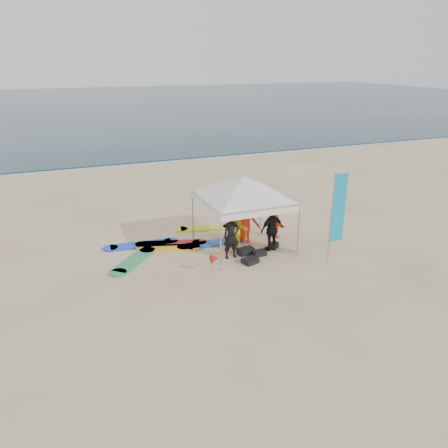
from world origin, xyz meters
name	(u,v)px	position (x,y,z in m)	size (l,w,h in m)	color
ground	(268,289)	(0.00, 0.00, 0.00)	(120.00, 120.00, 0.00)	beige
ocean	(83,104)	(0.00, 60.00, 0.04)	(160.00, 84.00, 0.08)	#0C2633
shoreline_foam	(141,162)	(0.00, 18.20, 0.00)	(160.00, 1.20, 0.01)	silver
person_black_a	(231,236)	(-0.17, 2.44, 0.79)	(0.58, 0.38, 1.58)	black
person_yellow	(236,231)	(0.17, 2.79, 0.80)	(0.78, 0.61, 1.61)	yellow
person_orange_a	(246,221)	(0.88, 3.52, 0.82)	(1.06, 0.61, 1.65)	#FF2F16
person_black_b	(272,229)	(1.40, 2.49, 0.79)	(0.93, 0.39, 1.58)	black
person_orange_b	(239,218)	(0.71, 3.77, 0.87)	(0.85, 0.56, 1.75)	#C75511
person_seated	(276,226)	(2.14, 3.54, 0.44)	(0.82, 0.26, 0.89)	#FF5116
canopy_tent	(244,177)	(0.56, 3.09, 2.63)	(4.01, 4.01, 3.02)	#A5A5A8
feather_flag	(338,209)	(2.94, 0.94, 1.82)	(0.53, 0.04, 3.11)	#A5A5A8
marker_pennant	(215,259)	(-1.09, 1.58, 0.49)	(0.28, 0.28, 0.64)	#A5A5A8
gear_pile	(254,253)	(0.63, 2.27, 0.10)	(1.82, 1.26, 0.22)	black
surfboard_spread	(173,244)	(-1.74, 4.22, 0.04)	(5.10, 3.32, 0.07)	#F0A919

